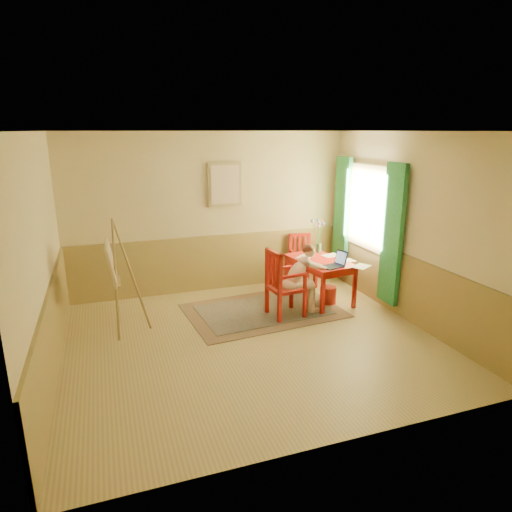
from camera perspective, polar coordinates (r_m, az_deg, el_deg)
name	(u,v)px	position (r m, az deg, el deg)	size (l,w,h in m)	color
room	(252,243)	(5.80, -0.55, 1.71)	(5.04, 4.54, 2.84)	tan
wainscot	(235,288)	(6.79, -2.68, -4.12)	(5.00, 4.50, 1.00)	olive
window	(366,220)	(7.83, 13.85, 4.53)	(0.12, 2.01, 2.20)	white
wall_portrait	(225,185)	(7.86, -4.00, 9.10)	(0.60, 0.05, 0.76)	tan
rug	(263,310)	(7.25, 0.95, -6.95)	(2.52, 1.79, 0.02)	#8C7251
table	(320,265)	(7.56, 8.13, -1.13)	(0.88, 1.29, 0.72)	#B31D13
chair_left	(283,284)	(6.87, 3.45, -3.57)	(0.54, 0.53, 1.08)	#B31D13
chair_back	(301,260)	(8.39, 5.83, -0.48)	(0.47, 0.48, 0.95)	#B31D13
figure	(301,277)	(6.98, 5.72, -2.64)	(0.84, 0.40, 1.12)	beige
laptop	(335,263)	(7.20, 10.07, -0.94)	(0.45, 0.34, 0.24)	#1E2338
papers	(335,260)	(7.57, 10.08, -0.46)	(0.98, 1.14, 0.00)	white
vase	(318,237)	(7.94, 7.98, 2.41)	(0.22, 0.32, 0.60)	#3F724C
wastebasket	(328,295)	(7.60, 9.18, -4.95)	(0.27, 0.27, 0.29)	#A93024
easel	(114,267)	(6.48, -17.70, -1.29)	(0.57, 0.74, 1.68)	olive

